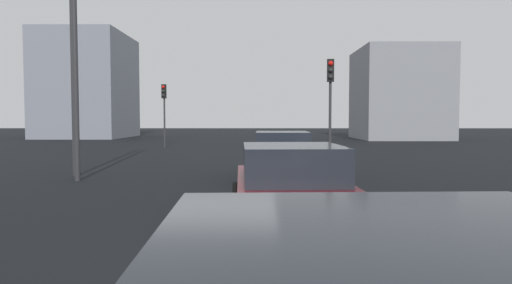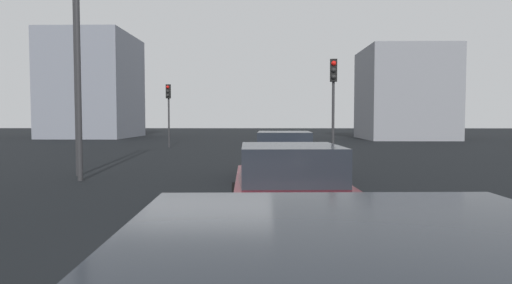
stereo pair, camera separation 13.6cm
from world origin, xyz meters
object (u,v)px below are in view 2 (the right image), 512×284
object	(u,v)px
street_lamp_kerbside	(76,50)
car_navy_left_lead	(284,156)
traffic_light_near_right	(333,89)
street_lamp_far	(77,31)
car_maroon_left_second	(289,189)
traffic_light_near_left	(168,102)

from	to	relation	value
street_lamp_kerbside	car_navy_left_lead	bearing A→B (deg)	-95.79
traffic_light_near_right	street_lamp_far	distance (m)	9.71
traffic_light_near_right	car_navy_left_lead	bearing A→B (deg)	-21.59
street_lamp_far	car_navy_left_lead	bearing A→B (deg)	-85.40
car_maroon_left_second	street_lamp_kerbside	size ratio (longest dim) A/B	0.65
traffic_light_near_left	car_maroon_left_second	bearing A→B (deg)	23.82
car_navy_left_lead	street_lamp_kerbside	distance (m)	7.70
traffic_light_near_left	traffic_light_near_right	size ratio (longest dim) A/B	0.96
street_lamp_far	traffic_light_near_left	bearing A→B (deg)	1.95
car_navy_left_lead	traffic_light_near_left	distance (m)	16.61
traffic_light_near_left	traffic_light_near_right	bearing A→B (deg)	46.12
street_lamp_kerbside	street_lamp_far	distance (m)	1.38
traffic_light_near_right	street_lamp_far	world-z (taller)	street_lamp_far
car_maroon_left_second	traffic_light_near_left	bearing A→B (deg)	14.79
car_maroon_left_second	traffic_light_near_right	world-z (taller)	traffic_light_near_right
traffic_light_near_left	street_lamp_kerbside	world-z (taller)	street_lamp_kerbside
car_navy_left_lead	street_lamp_far	size ratio (longest dim) A/B	0.58
car_navy_left_lead	traffic_light_near_right	distance (m)	5.14
car_maroon_left_second	traffic_light_near_left	size ratio (longest dim) A/B	1.12
street_lamp_kerbside	street_lamp_far	xyz separation A→B (m)	(-1.20, -0.55, 0.40)
car_navy_left_lead	car_maroon_left_second	size ratio (longest dim) A/B	0.99
traffic_light_near_left	street_lamp_far	xyz separation A→B (m)	(-15.49, -0.53, 1.63)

